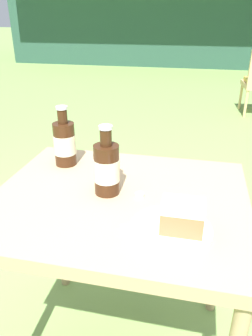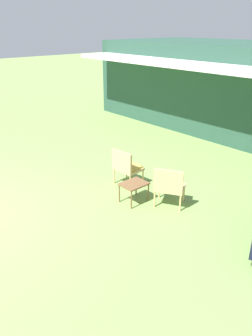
{
  "view_description": "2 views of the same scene",
  "coord_description": "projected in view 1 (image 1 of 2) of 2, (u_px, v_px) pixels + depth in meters",
  "views": [
    {
      "loc": [
        0.21,
        -0.86,
        1.24
      ],
      "look_at": [
        0.0,
        0.1,
        0.77
      ],
      "focal_mm": 35.0,
      "sensor_mm": 36.0,
      "label": 1
    },
    {
      "loc": [
        6.06,
        -0.71,
        3.35
      ],
      "look_at": [
        1.89,
        2.97,
        0.9
      ],
      "focal_mm": 35.0,
      "sensor_mm": 36.0,
      "label": 2
    }
  ],
  "objects": [
    {
      "name": "cola_bottle_far",
      "position": [
        65.0,
        143.0,
        1.2
      ],
      "size": [
        0.08,
        0.08,
        0.22
      ],
      "color": "#381E0F",
      "rests_on": "patio_table"
    },
    {
      "name": "cabin_building",
      "position": [
        215.0,
        7.0,
        9.32
      ],
      "size": [
        10.44,
        5.67,
        2.79
      ],
      "color": "#284C3D",
      "rests_on": "ground_plane"
    },
    {
      "name": "cake_on_plate",
      "position": [
        178.0,
        221.0,
        0.84
      ],
      "size": [
        0.22,
        0.22,
        0.09
      ],
      "color": "white",
      "rests_on": "patio_table"
    },
    {
      "name": "fork",
      "position": [
        155.0,
        230.0,
        0.86
      ],
      "size": [
        0.18,
        0.02,
        0.01
      ],
      "color": "silver",
      "rests_on": "patio_table"
    },
    {
      "name": "patio_table",
      "position": [
        119.0,
        218.0,
        1.06
      ],
      "size": [
        0.79,
        0.67,
        0.72
      ],
      "color": "tan",
      "rests_on": "ground_plane"
    },
    {
      "name": "loose_bottle_cap",
      "position": [
        140.0,
        195.0,
        1.02
      ],
      "size": [
        0.03,
        0.03,
        0.01
      ],
      "color": "silver",
      "rests_on": "patio_table"
    },
    {
      "name": "cola_bottle_near",
      "position": [
        107.0,
        168.0,
        1.01
      ],
      "size": [
        0.08,
        0.08,
        0.22
      ],
      "color": "#381E0F",
      "rests_on": "patio_table"
    }
  ]
}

